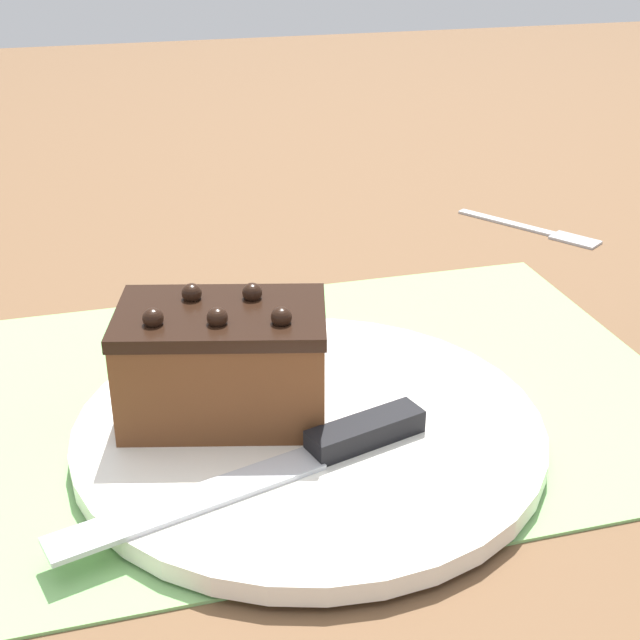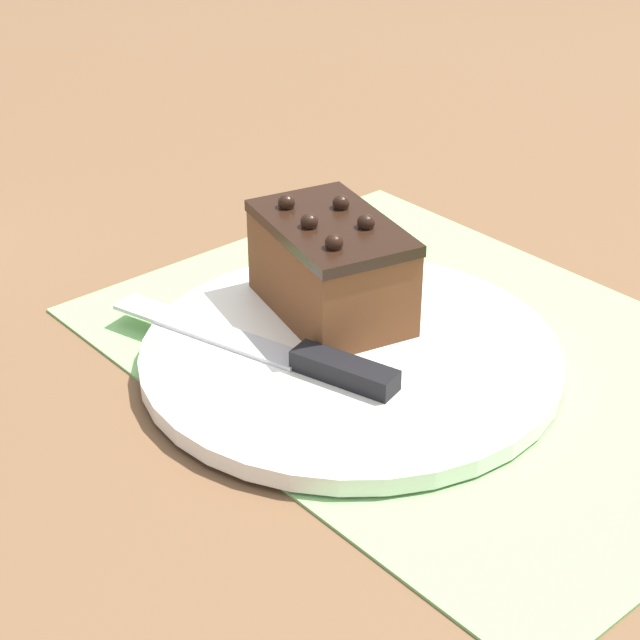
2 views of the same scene
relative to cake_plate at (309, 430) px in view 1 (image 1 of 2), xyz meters
The scene contains 6 objects.
ground_plane 0.06m from the cake_plate, 115.98° to the right, with size 3.00×3.00×0.00m, color brown.
placemat_woven 0.06m from the cake_plate, 115.98° to the right, with size 0.46×0.34×0.00m, color #7AB266.
cake_plate is the anchor object (origin of this frame).
chocolate_cake 0.07m from the cake_plate, 27.02° to the right, with size 0.14×0.10×0.08m.
serving_knife 0.04m from the cake_plate, 78.75° to the left, with size 0.22×0.08×0.01m.
dessert_fork 0.43m from the cake_plate, 136.33° to the right, with size 0.10×0.13×0.01m.
Camera 1 is at (0.14, 0.49, 0.31)m, focal length 50.00 mm.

